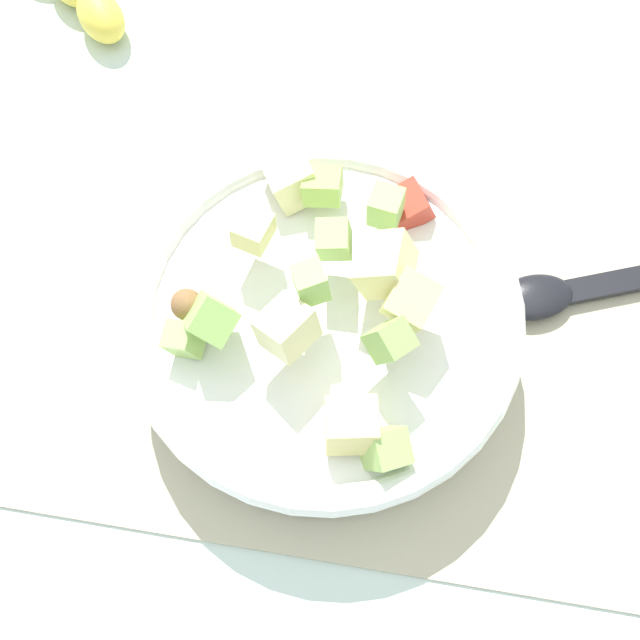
{
  "coord_description": "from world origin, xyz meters",
  "views": [
    {
      "loc": [
        -0.03,
        0.22,
        0.58
      ],
      "look_at": [
        0.0,
        0.01,
        0.05
      ],
      "focal_mm": 47.59,
      "sensor_mm": 36.0,
      "label": 1
    }
  ],
  "objects": [
    {
      "name": "placemat",
      "position": [
        0.0,
        0.0,
        0.0
      ],
      "size": [
        0.48,
        0.32,
        0.01
      ],
      "primitive_type": "cube",
      "color": "#BCB299",
      "rests_on": "ground_plane"
    },
    {
      "name": "salad_bowl",
      "position": [
        0.0,
        0.01,
        0.04
      ],
      "size": [
        0.27,
        0.27,
        0.12
      ],
      "color": "white",
      "rests_on": "placemat"
    },
    {
      "name": "ground_plane",
      "position": [
        0.0,
        0.0,
        0.0
      ],
      "size": [
        2.4,
        2.4,
        0.0
      ],
      "primitive_type": "plane",
      "color": "silver"
    },
    {
      "name": "serving_spoon",
      "position": [
        -0.19,
        -0.07,
        0.01
      ],
      "size": [
        0.23,
        0.11,
        0.01
      ],
      "color": "black",
      "rests_on": "placemat"
    }
  ]
}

